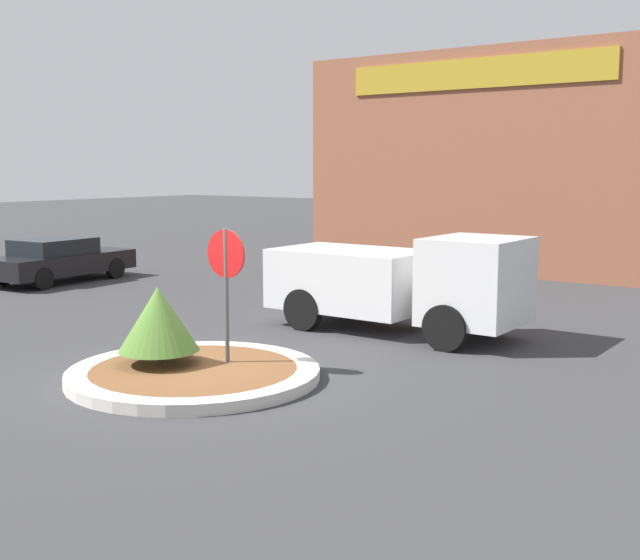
# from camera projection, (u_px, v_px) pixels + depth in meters

# --- Properties ---
(ground_plane) EXTENTS (120.00, 120.00, 0.00)m
(ground_plane) POSITION_uv_depth(u_px,v_px,m) (194.00, 379.00, 12.60)
(ground_plane) COLOR #38383A
(traffic_island) EXTENTS (3.96, 3.96, 0.18)m
(traffic_island) POSITION_uv_depth(u_px,v_px,m) (194.00, 374.00, 12.59)
(traffic_island) COLOR beige
(traffic_island) RESTS_ON ground_plane
(stop_sign) EXTENTS (0.78, 0.07, 2.35)m
(stop_sign) POSITION_uv_depth(u_px,v_px,m) (226.00, 272.00, 12.77)
(stop_sign) COLOR #4C4C51
(stop_sign) RESTS_ON ground_plane
(island_shrub) EXTENTS (1.29, 1.29, 1.25)m
(island_shrub) POSITION_uv_depth(u_px,v_px,m) (158.00, 319.00, 12.73)
(island_shrub) COLOR brown
(island_shrub) RESTS_ON traffic_island
(utility_truck) EXTENTS (5.20, 2.08, 2.00)m
(utility_truck) POSITION_uv_depth(u_px,v_px,m) (398.00, 281.00, 16.00)
(utility_truck) COLOR silver
(utility_truck) RESTS_ON ground_plane
(storefront_building) EXTENTS (12.18, 6.07, 6.92)m
(storefront_building) POSITION_uv_depth(u_px,v_px,m) (511.00, 162.00, 26.94)
(storefront_building) COLOR #93563D
(storefront_building) RESTS_ON ground_plane
(parked_sedan_black) EXTENTS (2.13, 4.44, 1.28)m
(parked_sedan_black) POSITION_uv_depth(u_px,v_px,m) (59.00, 260.00, 23.15)
(parked_sedan_black) COLOR black
(parked_sedan_black) RESTS_ON ground_plane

